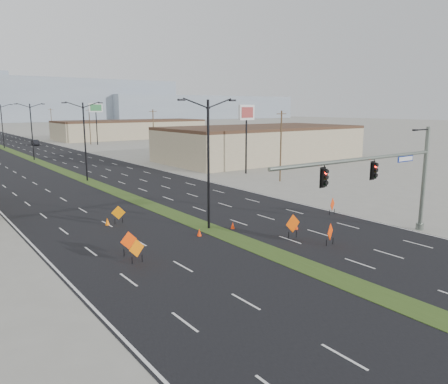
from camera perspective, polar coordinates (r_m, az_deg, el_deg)
ground at (r=26.11m, az=13.29°, el=-10.49°), size 600.00×600.00×0.00m
road_surface at (r=117.43m, az=-27.09°, el=5.24°), size 25.00×400.00×0.02m
median_strip at (r=117.43m, az=-27.09°, el=5.24°), size 2.00×400.00×0.04m
building_se_near at (r=80.56m, az=4.80°, el=6.25°), size 36.00×18.00×5.50m
building_se_far at (r=137.94m, az=-12.05°, el=7.93°), size 44.00×16.00×5.00m
mesa_center at (r=320.99m, az=-26.21°, el=10.76°), size 220.00×50.00×28.00m
mesa_east at (r=364.48m, az=-3.28°, el=10.98°), size 160.00×50.00×18.00m
signal_mast at (r=32.77m, az=20.78°, el=2.15°), size 16.30×0.60×8.00m
streetlight_0 at (r=33.55m, az=-2.05°, el=4.14°), size 5.15×0.24×10.02m
streetlight_1 at (r=58.75m, az=-17.72°, el=6.60°), size 5.15×0.24×10.02m
streetlight_2 at (r=85.71m, az=-23.82°, el=7.43°), size 5.15×0.24×10.02m
streetlight_3 at (r=113.18m, az=-26.99°, el=7.83°), size 5.15×0.24×10.02m
utility_pole_0 at (r=56.27m, az=7.43°, el=6.09°), size 1.60×0.20×9.00m
utility_pole_1 at (r=85.03m, az=-9.19°, el=7.70°), size 1.60×0.20×9.00m
utility_pole_2 at (r=117.23m, az=-17.13°, el=8.24°), size 1.60×0.20×9.00m
utility_pole_3 at (r=150.68m, az=-21.60°, el=8.48°), size 1.60×0.20×9.00m
car_mid at (r=119.40m, az=-23.43°, el=5.95°), size 1.74×4.24×1.37m
construction_sign_0 at (r=27.45m, az=-11.33°, el=-7.33°), size 1.13×0.32×1.54m
construction_sign_1 at (r=28.92m, az=-12.34°, el=-6.32°), size 1.20×0.19×1.61m
construction_sign_2 at (r=36.80m, az=-13.63°, el=-2.72°), size 1.06×0.51×1.52m
construction_sign_3 at (r=32.15m, az=8.98°, el=-4.19°), size 1.37×0.05×1.82m
construction_sign_4 at (r=31.15m, az=13.70°, el=-5.19°), size 1.08×0.51×1.55m
construction_sign_5 at (r=40.06m, az=13.97°, el=-1.65°), size 1.05×0.47×1.49m
cone_0 at (r=32.61m, az=-3.25°, el=-5.28°), size 0.36×0.36×0.58m
cone_1 at (r=34.75m, az=9.38°, el=-4.37°), size 0.37×0.37×0.60m
cone_2 at (r=34.49m, az=1.14°, el=-4.39°), size 0.39×0.39×0.54m
cone_3 at (r=36.74m, az=-14.99°, el=-3.73°), size 0.44×0.44×0.64m
pole_sign_east_near at (r=62.45m, az=2.96°, el=9.68°), size 3.18×0.99×9.74m
pole_sign_east_far at (r=115.35m, az=-16.40°, el=10.16°), size 3.37×1.15×10.38m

